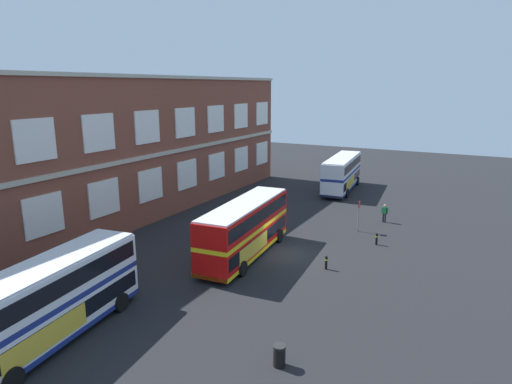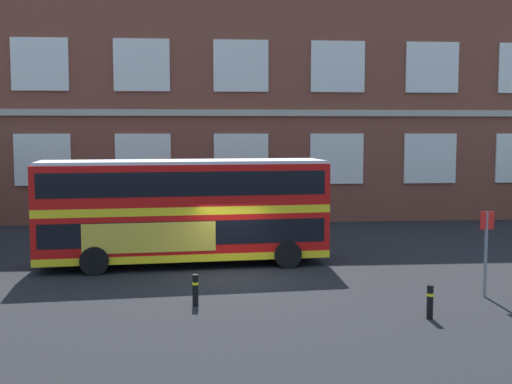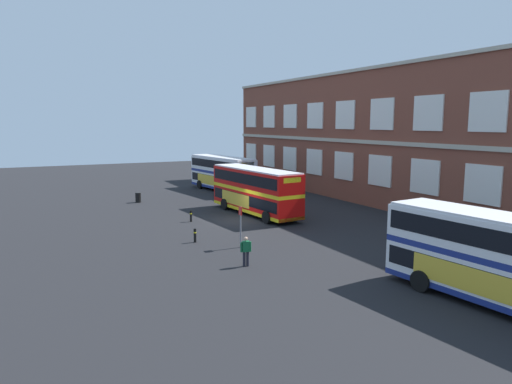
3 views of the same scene
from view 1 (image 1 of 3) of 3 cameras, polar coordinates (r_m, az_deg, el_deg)
The scene contains 10 objects.
ground_plane at distance 34.53m, azimuth 0.90°, elevation -7.35°, with size 120.00×120.00×0.00m, color black.
brick_terminal_building at distance 41.36m, azimuth -20.32°, elevation 4.57°, with size 54.38×8.19×13.22m.
double_decker_near at distance 24.19m, azimuth -25.33°, elevation -12.69°, with size 11.24×4.01×4.07m.
double_decker_middle at distance 32.51m, azimuth -1.42°, elevation -4.68°, with size 11.19×3.60×4.07m.
double_decker_far at distance 53.94m, azimuth 10.97°, elevation 2.43°, with size 11.21×3.75×4.07m.
waiting_passenger at distance 42.51m, azimuth 16.18°, elevation -2.54°, with size 0.32×0.64×1.70m.
bus_stand_flag at distance 39.07m, azimuth 13.03°, elevation -2.67°, with size 0.44×0.10×2.70m.
station_litter_bin at distance 21.22m, azimuth 3.02°, elevation -20.22°, with size 0.60×0.60×1.03m.
safety_bollard_west at distance 31.15m, azimuth 9.00°, elevation -8.93°, with size 0.19×0.19×0.95m.
safety_bollard_east at distance 36.55m, azimuth 15.23°, elevation -5.82°, with size 0.19×0.19×0.95m.
Camera 1 is at (-28.71, -12.73, 12.30)m, focal length 31.15 mm.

